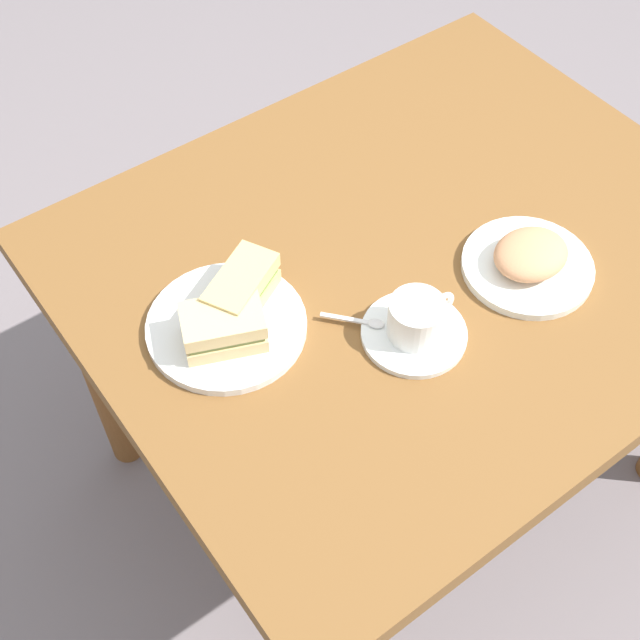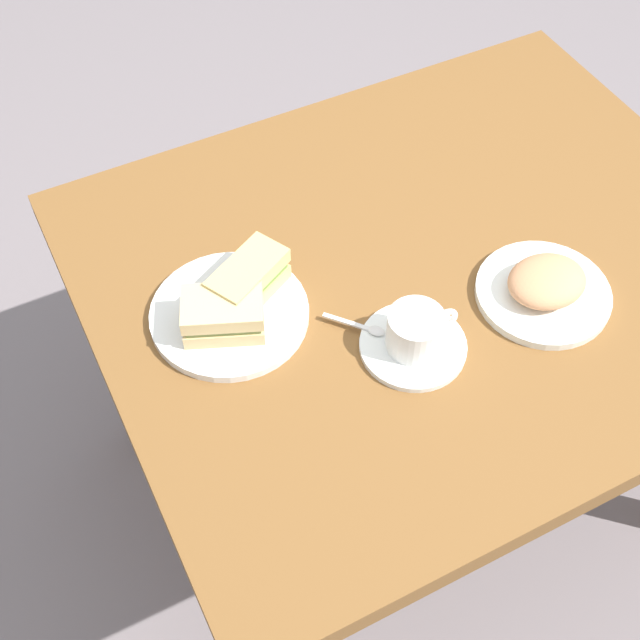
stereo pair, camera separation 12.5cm
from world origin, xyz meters
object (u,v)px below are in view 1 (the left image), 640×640
object	(u,v)px
sandwich_front	(223,327)
spoon	(363,322)
coffee_cup	(417,317)
side_plate	(527,266)
coffee_saucer	(414,334)
sandwich_plate	(227,326)
sandwich_back	(242,289)
dining_table	(410,290)

from	to	relation	value
sandwich_front	spoon	size ratio (longest dim) A/B	1.69
coffee_cup	side_plate	world-z (taller)	coffee_cup
coffee_saucer	spoon	distance (m)	0.08
coffee_saucer	side_plate	world-z (taller)	side_plate
sandwich_plate	sandwich_back	distance (m)	0.06
sandwich_back	sandwich_plate	bearing A→B (deg)	-156.38
sandwich_front	coffee_cup	distance (m)	0.28
sandwich_plate	coffee_saucer	world-z (taller)	sandwich_plate
spoon	sandwich_plate	bearing A→B (deg)	144.91
spoon	sandwich_back	bearing A→B (deg)	132.71
coffee_cup	spoon	size ratio (longest dim) A/B	1.37
coffee_saucer	dining_table	bearing A→B (deg)	49.14
side_plate	sandwich_plate	bearing A→B (deg)	157.94
dining_table	side_plate	xyz separation A→B (m)	(0.12, -0.14, 0.11)
sandwich_front	sandwich_back	bearing A→B (deg)	35.63
side_plate	spoon	bearing A→B (deg)	167.21
dining_table	sandwich_front	xyz separation A→B (m)	(-0.35, 0.02, 0.14)
sandwich_back	dining_table	bearing A→B (deg)	-12.64
coffee_cup	dining_table	bearing A→B (deg)	49.59
sandwich_plate	coffee_cup	xyz separation A→B (m)	(0.22, -0.18, 0.04)
sandwich_plate	coffee_cup	distance (m)	0.28
coffee_saucer	side_plate	bearing A→B (deg)	-1.42
dining_table	coffee_saucer	size ratio (longest dim) A/B	6.74
sandwich_back	spoon	size ratio (longest dim) A/B	1.76
dining_table	spoon	size ratio (longest dim) A/B	13.05
sandwich_plate	coffee_saucer	xyz separation A→B (m)	(0.22, -0.18, -0.00)
sandwich_back	spoon	distance (m)	0.19
sandwich_plate	coffee_cup	world-z (taller)	coffee_cup
sandwich_front	sandwich_back	size ratio (longest dim) A/B	0.96
sandwich_front	sandwich_plate	bearing A→B (deg)	54.58
spoon	side_plate	size ratio (longest dim) A/B	0.39
sandwich_back	coffee_saucer	distance (m)	0.27
sandwich_plate	sandwich_front	bearing A→B (deg)	-125.42
sandwich_plate	spoon	world-z (taller)	spoon
sandwich_plate	side_plate	size ratio (longest dim) A/B	1.16
dining_table	side_plate	bearing A→B (deg)	-49.03
sandwich_plate	side_plate	distance (m)	0.48
sandwich_plate	coffee_saucer	bearing A→B (deg)	-38.83
side_plate	coffee_cup	bearing A→B (deg)	178.59
spoon	sandwich_front	bearing A→B (deg)	153.07
sandwich_plate	sandwich_front	distance (m)	0.05
sandwich_front	side_plate	world-z (taller)	sandwich_front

